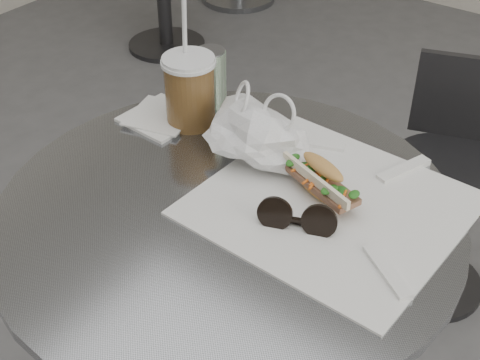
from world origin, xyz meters
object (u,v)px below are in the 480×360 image
Objects in this scene: chair_far at (447,198)px; iced_coffee at (190,89)px; sunglasses at (297,219)px; cafe_table at (230,321)px; drink_can at (211,77)px; banh_mi at (321,179)px.

chair_far is 0.90m from iced_coffee.
iced_coffee reaches higher than sunglasses.
cafe_table is 1.16× the size of chair_far.
cafe_table is at bearing -37.69° from iced_coffee.
cafe_table is 6.57× the size of drink_can.
iced_coffee is 0.08m from drink_can.
chair_far is at bearing 62.68° from iced_coffee.
sunglasses is at bearing -60.73° from banh_mi.
chair_far is 3.26× the size of banh_mi.
drink_can is (-0.01, 0.08, -0.01)m from iced_coffee.
banh_mi is 0.36m from drink_can.
drink_can reaches higher than sunglasses.
banh_mi is (-0.02, -0.70, 0.48)m from chair_far.
sunglasses is 1.07× the size of drink_can.
chair_far is 2.22× the size of iced_coffee.
banh_mi reaches higher than cafe_table.
iced_coffee is at bearing 142.31° from cafe_table.
iced_coffee is 2.55× the size of drink_can.
drink_can is at bearing 39.37° from chair_far.
cafe_table is 0.32m from sunglasses.
cafe_table is 2.58× the size of iced_coffee.
cafe_table is 0.44m from iced_coffee.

